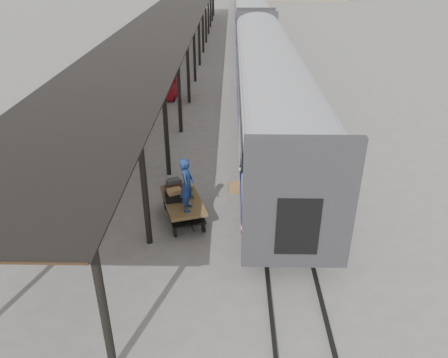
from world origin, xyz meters
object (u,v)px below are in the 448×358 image
porter (187,185)px  pedestrian (149,97)px  luggage_tug (169,88)px  baggage_cart (183,204)px

porter → pedestrian: porter is taller
porter → luggage_tug: bearing=11.5°
pedestrian → luggage_tug: bearing=-100.7°
luggage_tug → baggage_cart: bearing=-72.6°
luggage_tug → porter: size_ratio=0.95×
luggage_tug → porter: porter is taller
luggage_tug → pedestrian: size_ratio=0.96×
porter → baggage_cart: bearing=22.7°
baggage_cart → porter: 1.35m
baggage_cart → porter: size_ratio=1.40×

